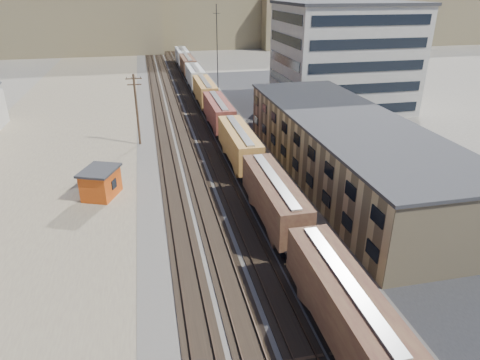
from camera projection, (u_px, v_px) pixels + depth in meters
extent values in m
cube|color=#4C4742|center=(193.00, 124.00, 70.27)|extent=(18.00, 200.00, 0.06)
cube|color=#72614E|center=(53.00, 155.00, 57.47)|extent=(24.00, 180.00, 0.03)
cube|color=#232326|center=(358.00, 145.00, 61.23)|extent=(26.00, 120.00, 0.04)
cube|color=black|center=(162.00, 126.00, 69.26)|extent=(2.60, 200.00, 0.08)
cube|color=#38281E|center=(157.00, 126.00, 69.07)|extent=(0.08, 200.00, 0.16)
cube|color=#38281E|center=(166.00, 125.00, 69.35)|extent=(0.08, 200.00, 0.16)
cube|color=black|center=(181.00, 125.00, 69.85)|extent=(2.60, 200.00, 0.08)
cube|color=#38281E|center=(176.00, 124.00, 69.66)|extent=(0.08, 200.00, 0.16)
cube|color=#38281E|center=(185.00, 124.00, 69.94)|extent=(0.08, 200.00, 0.16)
cube|color=black|center=(199.00, 124.00, 70.43)|extent=(2.60, 200.00, 0.08)
cube|color=#38281E|center=(194.00, 123.00, 70.24)|extent=(0.08, 200.00, 0.16)
cube|color=#38281E|center=(203.00, 123.00, 70.52)|extent=(0.08, 200.00, 0.16)
cube|color=black|center=(216.00, 123.00, 70.98)|extent=(2.60, 200.00, 0.08)
cube|color=#38281E|center=(211.00, 122.00, 70.79)|extent=(0.08, 200.00, 0.16)
cube|color=#38281E|center=(220.00, 122.00, 71.07)|extent=(0.08, 200.00, 0.16)
cube|color=black|center=(312.00, 282.00, 31.74)|extent=(2.20, 2.20, 0.90)
cube|color=#4B2820|center=(344.00, 304.00, 26.34)|extent=(3.00, 13.34, 3.40)
cube|color=#B7B7B2|center=(347.00, 281.00, 25.60)|extent=(0.90, 12.32, 0.16)
cube|color=black|center=(290.00, 245.00, 36.23)|extent=(2.20, 2.20, 0.90)
cube|color=black|center=(260.00, 193.00, 45.26)|extent=(2.20, 2.20, 0.90)
cube|color=#4B2820|center=(274.00, 196.00, 39.85)|extent=(3.00, 13.34, 3.40)
cube|color=#B7B7B2|center=(275.00, 179.00, 39.12)|extent=(0.90, 12.33, 0.16)
cube|color=black|center=(249.00, 175.00, 49.75)|extent=(2.20, 2.20, 0.90)
cube|color=black|center=(231.00, 146.00, 58.77)|extent=(2.20, 2.20, 0.90)
cube|color=#B87B30|center=(239.00, 143.00, 53.37)|extent=(3.00, 13.34, 3.40)
cube|color=#B7B7B2|center=(239.00, 129.00, 52.63)|extent=(0.90, 12.33, 0.16)
cube|color=black|center=(225.00, 134.00, 63.26)|extent=(2.20, 2.20, 0.90)
cube|color=black|center=(214.00, 116.00, 72.29)|extent=(2.20, 2.20, 0.90)
cube|color=maroon|center=(219.00, 111.00, 66.89)|extent=(3.00, 13.34, 3.40)
cube|color=#B7B7B2|center=(218.00, 100.00, 66.15)|extent=(0.90, 12.33, 0.16)
cube|color=black|center=(209.00, 108.00, 76.78)|extent=(2.20, 2.20, 0.90)
cube|color=black|center=(202.00, 95.00, 85.80)|extent=(2.20, 2.20, 0.90)
cube|color=#B87B30|center=(205.00, 90.00, 80.40)|extent=(3.00, 13.34, 3.40)
cube|color=#B7B7B2|center=(205.00, 81.00, 79.67)|extent=(0.90, 12.33, 0.16)
cube|color=black|center=(198.00, 90.00, 90.29)|extent=(2.20, 2.20, 0.90)
cube|color=black|center=(193.00, 81.00, 99.32)|extent=(2.20, 2.20, 0.90)
cube|color=beige|center=(195.00, 75.00, 93.92)|extent=(3.00, 13.34, 3.40)
cube|color=#B7B7B2|center=(195.00, 67.00, 93.18)|extent=(0.90, 12.32, 0.16)
cube|color=black|center=(190.00, 77.00, 103.81)|extent=(2.20, 2.20, 0.90)
cube|color=black|center=(186.00, 69.00, 112.84)|extent=(2.20, 2.20, 0.90)
cube|color=#4B2820|center=(188.00, 64.00, 107.43)|extent=(3.00, 13.34, 3.40)
cube|color=#B7B7B2|center=(187.00, 57.00, 106.70)|extent=(0.90, 12.32, 0.16)
cube|color=black|center=(184.00, 66.00, 117.33)|extent=(2.20, 2.20, 0.90)
cube|color=black|center=(181.00, 60.00, 126.35)|extent=(2.20, 2.20, 0.90)
cube|color=beige|center=(182.00, 55.00, 120.95)|extent=(3.00, 13.34, 3.40)
cube|color=#B7B7B2|center=(182.00, 49.00, 120.21)|extent=(0.90, 12.32, 0.16)
cube|color=tan|center=(345.00, 150.00, 49.53)|extent=(12.00, 40.00, 7.00)
cube|color=#2D2D30|center=(349.00, 119.00, 48.05)|extent=(12.40, 40.40, 0.30)
cube|color=black|center=(295.00, 164.00, 48.89)|extent=(0.12, 36.00, 1.20)
cube|color=black|center=(297.00, 139.00, 47.65)|extent=(0.12, 36.00, 1.20)
cube|color=#9E998E|center=(343.00, 58.00, 76.48)|extent=(22.00, 18.00, 18.00)
cube|color=#2D2D30|center=(349.00, 3.00, 72.67)|extent=(22.60, 18.60, 0.50)
cube|color=black|center=(284.00, 60.00, 74.32)|extent=(0.12, 16.00, 16.00)
cube|color=black|center=(367.00, 67.00, 68.43)|extent=(20.00, 0.12, 16.00)
cylinder|color=#382619|center=(137.00, 110.00, 59.44)|extent=(0.32, 0.32, 10.00)
cube|color=#382619|center=(134.00, 79.00, 57.62)|extent=(2.20, 0.14, 0.14)
cube|color=#382619|center=(134.00, 85.00, 57.95)|extent=(1.90, 0.14, 0.14)
cylinder|color=black|center=(138.00, 77.00, 57.67)|extent=(0.08, 0.08, 0.22)
cylinder|color=black|center=(217.00, 58.00, 76.62)|extent=(0.16, 0.16, 18.00)
cube|color=black|center=(216.00, 13.00, 73.52)|extent=(1.20, 0.08, 0.08)
cube|color=brown|center=(210.00, 5.00, 166.21)|extent=(140.00, 45.00, 28.00)
cube|color=brown|center=(385.00, 18.00, 173.07)|extent=(110.00, 38.00, 18.00)
cube|color=#C14812|center=(101.00, 184.00, 45.74)|extent=(4.22, 4.76, 2.95)
cube|color=#2D2D30|center=(99.00, 170.00, 45.09)|extent=(4.74, 5.27, 0.25)
cube|color=black|center=(114.00, 184.00, 45.46)|extent=(0.47, 0.95, 0.98)
imported|color=navy|center=(300.00, 109.00, 76.37)|extent=(5.35, 6.14, 1.57)
imported|color=silver|center=(384.00, 119.00, 70.56)|extent=(1.84, 4.53, 1.54)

